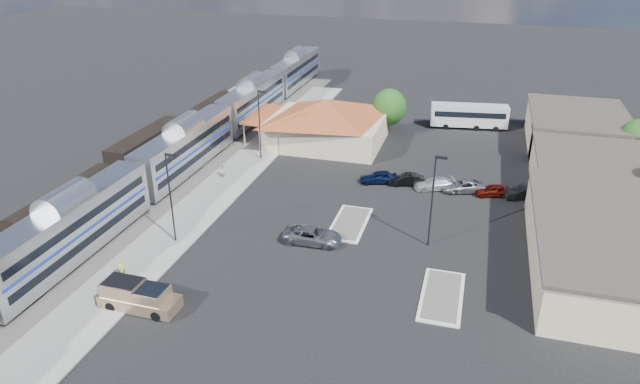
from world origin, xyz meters
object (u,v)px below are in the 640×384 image
(station_depot, at_px, (326,121))
(pickup_truck, at_px, (140,297))
(coach_bus, at_px, (469,115))
(suv, at_px, (312,235))

(station_depot, xyz_separation_m, pickup_truck, (-3.94, -39.98, -2.11))
(coach_bus, bearing_deg, pickup_truck, 148.55)
(pickup_truck, distance_m, suv, 16.72)
(station_depot, bearing_deg, coach_bus, 33.08)
(pickup_truck, xyz_separation_m, coach_bus, (22.36, 51.98, 1.01))
(pickup_truck, bearing_deg, suv, -35.97)
(station_depot, distance_m, pickup_truck, 40.23)
(station_depot, xyz_separation_m, coach_bus, (18.42, 12.00, -1.10))
(pickup_truck, xyz_separation_m, suv, (9.97, 13.42, -0.25))
(station_depot, relative_size, coach_bus, 1.64)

